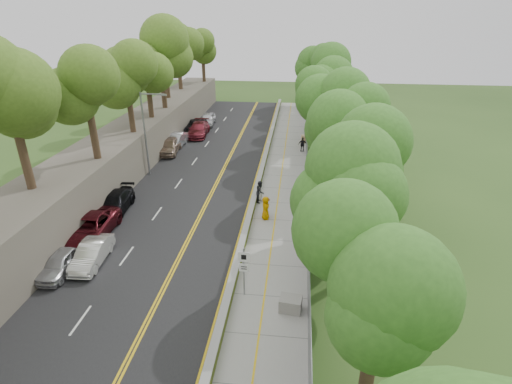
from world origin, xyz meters
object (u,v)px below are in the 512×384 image
Objects in this scene: construction_barrel at (303,139)px; person_far at (303,145)px; car_2 at (89,228)px; painter_0 at (266,208)px; streetlight at (147,129)px; signpost at (244,267)px; car_0 at (60,263)px; car_1 at (92,254)px; concrete_block at (291,304)px.

person_far is at bearing -91.71° from construction_barrel.
painter_0 is (12.05, 4.20, 0.11)m from car_2.
signpost is at bearing -55.92° from streetlight.
streetlight reaches higher than construction_barrel.
construction_barrel is 28.13m from car_2.
car_0 is 14.47m from painter_0.
car_2 reaches higher than car_0.
signpost is 0.74× the size of car_1.
car_0 reaches higher than construction_barrel.
painter_0 is (11.91, 8.21, 0.27)m from car_0.
car_0 is 0.93× the size of car_1.
streetlight is 4.33× the size of painter_0.
painter_0 is (11.91, -7.91, -3.67)m from streetlight.
person_far is (14.66, 24.53, 0.18)m from car_0.
construction_barrel is at bearing -10.07° from painter_0.
construction_barrel is at bearing 62.37° from car_0.
streetlight is 2.06× the size of car_0.
signpost is at bearing 175.66° from painter_0.
signpost is 0.80× the size of car_0.
car_2 is (-1.60, 2.87, 0.14)m from car_1.
painter_0 is at bearing 16.52° from car_2.
person_far is (14.66, 8.41, -3.76)m from streetlight.
signpost reaches higher than concrete_block.
painter_0 is at bearing 30.51° from car_1.
car_0 is at bearing 122.75° from painter_0.
signpost is at bearing 159.58° from concrete_block.
person_far is at bearing -11.39° from painter_0.
person_far is (13.20, 23.39, 0.15)m from car_1.
car_1 is 0.71× the size of car_2.
car_2 is (-11.65, 4.91, -1.10)m from signpost.
car_2 reaches higher than construction_barrel.
car_1 is 12.62m from painter_0.
person_far is at bearing 56.99° from car_1.
car_1 is at bearing -63.56° from car_2.
person_far is (2.75, 16.32, -0.09)m from painter_0.
construction_barrel is (14.76, 11.75, -4.11)m from streetlight.
construction_barrel is 29.85m from car_1.
signpost reaches higher than car_1.
streetlight is 19.31m from construction_barrel.
signpost is at bearing 81.28° from person_far.
streetlight is 16.59m from car_0.
streetlight is 15.55m from car_1.
streetlight is 1.91× the size of car_1.
car_0 is (-14.16, 1.88, 0.26)m from concrete_block.
painter_0 is at bearing -98.25° from construction_barrel.
streetlight reaches higher than car_1.
streetlight reaches higher than car_0.
painter_0 is at bearing 78.77° from person_far.
construction_barrel is at bearing 59.98° from car_1.
signpost is at bearing -15.04° from car_1.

